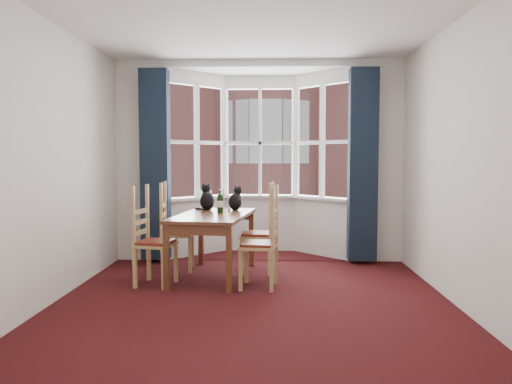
{
  "coord_description": "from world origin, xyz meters",
  "views": [
    {
      "loc": [
        0.19,
        -4.75,
        1.46
      ],
      "look_at": [
        0.0,
        1.05,
        1.05
      ],
      "focal_mm": 35.0,
      "sensor_mm": 36.0,
      "label": 1
    }
  ],
  "objects_px": {
    "cat_left": "(207,200)",
    "chair_right_far": "(264,235)",
    "candle_short": "(210,193)",
    "candle_extra": "(223,192)",
    "cat_right": "(235,201)",
    "candle_tall": "(202,193)",
    "chair_left_far": "(170,234)",
    "chair_right_near": "(267,246)",
    "chair_left_near": "(148,244)",
    "wine_bottle": "(220,202)",
    "dining_table": "(213,221)"
  },
  "relations": [
    {
      "from": "wine_bottle",
      "to": "candle_tall",
      "type": "bearing_deg",
      "value": 107.66
    },
    {
      "from": "cat_right",
      "to": "candle_extra",
      "type": "xyz_separation_m",
      "value": [
        -0.26,
        0.96,
        0.04
      ]
    },
    {
      "from": "cat_right",
      "to": "candle_extra",
      "type": "distance_m",
      "value": 0.99
    },
    {
      "from": "chair_right_far",
      "to": "candle_short",
      "type": "distance_m",
      "value": 1.5
    },
    {
      "from": "dining_table",
      "to": "candle_extra",
      "type": "relative_size",
      "value": 11.83
    },
    {
      "from": "chair_left_far",
      "to": "cat_right",
      "type": "height_order",
      "value": "cat_right"
    },
    {
      "from": "candle_tall",
      "to": "candle_extra",
      "type": "bearing_deg",
      "value": 9.37
    },
    {
      "from": "candle_short",
      "to": "cat_right",
      "type": "bearing_deg",
      "value": -64.1
    },
    {
      "from": "chair_right_far",
      "to": "candle_short",
      "type": "height_order",
      "value": "candle_short"
    },
    {
      "from": "chair_left_near",
      "to": "cat_right",
      "type": "height_order",
      "value": "cat_right"
    },
    {
      "from": "chair_left_far",
      "to": "wine_bottle",
      "type": "distance_m",
      "value": 0.8
    },
    {
      "from": "chair_left_far",
      "to": "candle_extra",
      "type": "relative_size",
      "value": 6.88
    },
    {
      "from": "candle_extra",
      "to": "chair_right_far",
      "type": "bearing_deg",
      "value": -61.74
    },
    {
      "from": "candle_tall",
      "to": "candle_short",
      "type": "distance_m",
      "value": 0.11
    },
    {
      "from": "candle_extra",
      "to": "chair_left_far",
      "type": "bearing_deg",
      "value": -117.27
    },
    {
      "from": "chair_right_far",
      "to": "cat_left",
      "type": "height_order",
      "value": "cat_left"
    },
    {
      "from": "cat_right",
      "to": "chair_right_far",
      "type": "bearing_deg",
      "value": -30.51
    },
    {
      "from": "chair_left_near",
      "to": "chair_left_far",
      "type": "height_order",
      "value": "same"
    },
    {
      "from": "chair_left_near",
      "to": "chair_right_near",
      "type": "xyz_separation_m",
      "value": [
        1.35,
        -0.1,
        0.0
      ]
    },
    {
      "from": "chair_right_far",
      "to": "candle_tall",
      "type": "height_order",
      "value": "candle_tall"
    },
    {
      "from": "wine_bottle",
      "to": "candle_extra",
      "type": "bearing_deg",
      "value": 93.95
    },
    {
      "from": "cat_left",
      "to": "chair_right_far",
      "type": "bearing_deg",
      "value": -16.88
    },
    {
      "from": "chair_left_far",
      "to": "chair_right_near",
      "type": "height_order",
      "value": "same"
    },
    {
      "from": "chair_left_far",
      "to": "wine_bottle",
      "type": "height_order",
      "value": "wine_bottle"
    },
    {
      "from": "chair_left_far",
      "to": "cat_left",
      "type": "bearing_deg",
      "value": 18.45
    },
    {
      "from": "candle_tall",
      "to": "candle_extra",
      "type": "xyz_separation_m",
      "value": [
        0.3,
        0.05,
        0.02
      ]
    },
    {
      "from": "chair_left_near",
      "to": "chair_left_far",
      "type": "xyz_separation_m",
      "value": [
        0.11,
        0.72,
        0.0
      ]
    },
    {
      "from": "cat_left",
      "to": "candle_extra",
      "type": "relative_size",
      "value": 2.68
    },
    {
      "from": "chair_right_near",
      "to": "cat_left",
      "type": "height_order",
      "value": "cat_left"
    },
    {
      "from": "wine_bottle",
      "to": "candle_short",
      "type": "distance_m",
      "value": 1.29
    },
    {
      "from": "chair_right_near",
      "to": "cat_left",
      "type": "relative_size",
      "value": 2.57
    },
    {
      "from": "chair_right_far",
      "to": "wine_bottle",
      "type": "xyz_separation_m",
      "value": [
        -0.55,
        -0.1,
        0.43
      ]
    },
    {
      "from": "chair_right_near",
      "to": "candle_extra",
      "type": "relative_size",
      "value": 6.88
    },
    {
      "from": "cat_right",
      "to": "dining_table",
      "type": "bearing_deg",
      "value": -117.28
    },
    {
      "from": "cat_right",
      "to": "chair_left_near",
      "type": "bearing_deg",
      "value": -137.28
    },
    {
      "from": "chair_left_near",
      "to": "candle_tall",
      "type": "height_order",
      "value": "candle_tall"
    },
    {
      "from": "dining_table",
      "to": "candle_tall",
      "type": "relative_size",
      "value": 15.29
    },
    {
      "from": "cat_left",
      "to": "candle_tall",
      "type": "distance_m",
      "value": 0.92
    },
    {
      "from": "cat_right",
      "to": "candle_short",
      "type": "distance_m",
      "value": 1.04
    },
    {
      "from": "chair_right_near",
      "to": "candle_short",
      "type": "relative_size",
      "value": 9.81
    },
    {
      "from": "candle_short",
      "to": "candle_extra",
      "type": "distance_m",
      "value": 0.2
    },
    {
      "from": "dining_table",
      "to": "chair_right_near",
      "type": "distance_m",
      "value": 0.85
    },
    {
      "from": "cat_right",
      "to": "candle_extra",
      "type": "relative_size",
      "value": 2.45
    },
    {
      "from": "cat_right",
      "to": "candle_short",
      "type": "relative_size",
      "value": 3.49
    },
    {
      "from": "cat_left",
      "to": "cat_right",
      "type": "height_order",
      "value": "cat_left"
    },
    {
      "from": "chair_left_near",
      "to": "chair_right_near",
      "type": "distance_m",
      "value": 1.36
    },
    {
      "from": "cat_left",
      "to": "wine_bottle",
      "type": "xyz_separation_m",
      "value": [
        0.2,
        -0.33,
        -0.01
      ]
    },
    {
      "from": "dining_table",
      "to": "chair_left_far",
      "type": "bearing_deg",
      "value": 151.9
    },
    {
      "from": "cat_left",
      "to": "candle_tall",
      "type": "bearing_deg",
      "value": 101.7
    },
    {
      "from": "chair_left_near",
      "to": "candle_short",
      "type": "distance_m",
      "value": 1.92
    }
  ]
}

